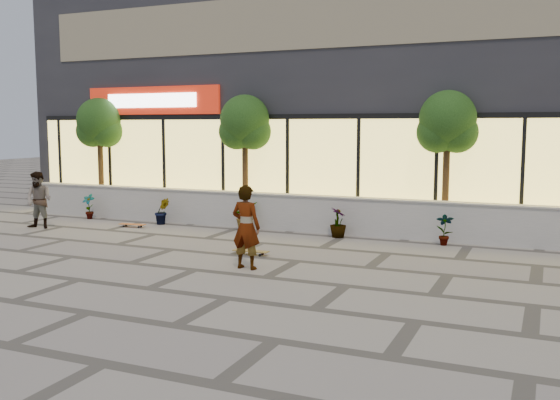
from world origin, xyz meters
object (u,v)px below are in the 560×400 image
at_px(tree_midwest, 245,126).
at_px(skateboard_center, 251,251).
at_px(skater_center, 246,227).
at_px(skateboard_left, 132,224).
at_px(tree_mideast, 447,126).
at_px(skater_left, 39,200).
at_px(tree_west, 99,126).

xyz_separation_m(tree_midwest, skateboard_center, (2.26, -4.24, -2.90)).
xyz_separation_m(skater_center, skateboard_left, (-5.51, 3.49, -0.80)).
distance_m(tree_mideast, skateboard_left, 9.41).
xyz_separation_m(skater_left, skateboard_center, (7.31, -0.93, -0.74)).
relative_size(skater_center, skateboard_left, 2.13).
distance_m(tree_west, skater_center, 10.20).
bearing_deg(skateboard_left, tree_mideast, 6.78).
distance_m(tree_mideast, skater_left, 11.73).
height_order(skater_center, skater_left, skater_center).
relative_size(tree_midwest, tree_mideast, 1.00).
bearing_deg(skateboard_center, tree_mideast, 46.91).
bearing_deg(tree_mideast, tree_west, 180.00).
distance_m(skater_center, skateboard_center, 1.62).
height_order(skater_left, skateboard_left, skater_left).
height_order(tree_midwest, tree_mideast, same).
bearing_deg(tree_midwest, skateboard_center, -61.90).
relative_size(tree_midwest, skateboard_center, 4.50).
xyz_separation_m(tree_midwest, skateboard_left, (-2.71, -2.06, -2.90)).
distance_m(tree_west, skateboard_left, 4.52).
bearing_deg(tree_mideast, skateboard_left, -166.70).
xyz_separation_m(tree_mideast, skateboard_center, (-3.74, -4.24, -2.90)).
height_order(tree_west, tree_mideast, same).
bearing_deg(tree_midwest, tree_west, 180.00).
bearing_deg(tree_mideast, skater_center, -120.00).
relative_size(tree_mideast, skateboard_center, 4.50).
distance_m(tree_midwest, skateboard_left, 4.47).
bearing_deg(skateboard_center, tree_midwest, 116.43).
bearing_deg(skater_left, skater_center, -24.93).
bearing_deg(skater_center, tree_midwest, -59.24).
bearing_deg(skateboard_center, skater_center, -69.32).
distance_m(tree_mideast, skateboard_center, 6.35).
bearing_deg(tree_midwest, skater_center, -63.20).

